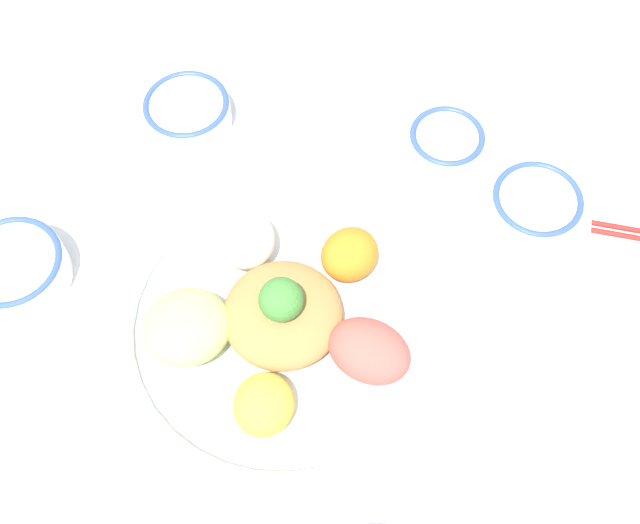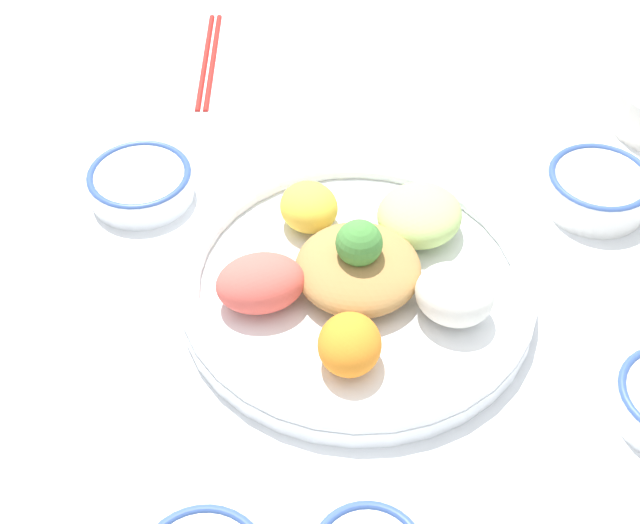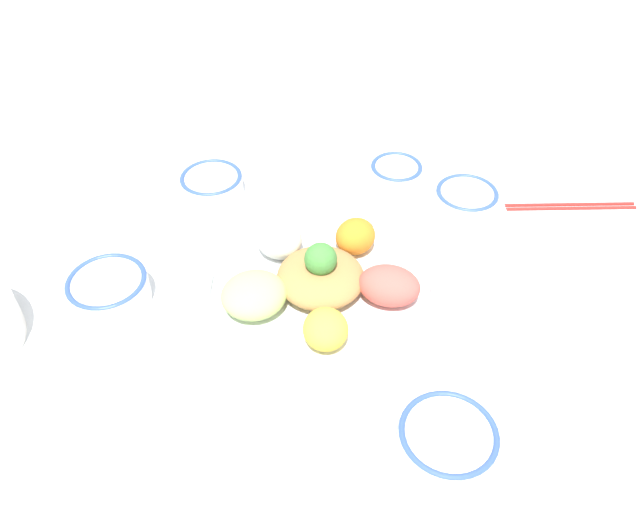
{
  "view_description": "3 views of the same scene",
  "coord_description": "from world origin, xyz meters",
  "px_view_note": "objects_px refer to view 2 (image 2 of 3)",
  "views": [
    {
      "loc": [
        -0.27,
        -0.04,
        0.72
      ],
      "look_at": [
        0.07,
        0.01,
        0.07
      ],
      "focal_mm": 42.0,
      "sensor_mm": 36.0,
      "label": 1
    },
    {
      "loc": [
        0.5,
        -0.29,
        0.66
      ],
      "look_at": [
        0.03,
        -0.01,
        0.08
      ],
      "focal_mm": 50.0,
      "sensor_mm": 36.0,
      "label": 2
    },
    {
      "loc": [
        -0.57,
        0.09,
        0.64
      ],
      "look_at": [
        0.0,
        0.04,
        0.09
      ],
      "focal_mm": 35.0,
      "sensor_mm": 36.0,
      "label": 3
    }
  ],
  "objects_px": {
    "chopsticks_pair_near": "(209,59)",
    "rice_bowl_blue": "(597,188)",
    "salad_platter": "(359,279)",
    "sauce_bowl_dark": "(141,182)"
  },
  "relations": [
    {
      "from": "salad_platter",
      "to": "rice_bowl_blue",
      "type": "relative_size",
      "value": 3.13
    },
    {
      "from": "chopsticks_pair_near",
      "to": "rice_bowl_blue",
      "type": "bearing_deg",
      "value": 58.25
    },
    {
      "from": "salad_platter",
      "to": "sauce_bowl_dark",
      "type": "bearing_deg",
      "value": -153.36
    },
    {
      "from": "rice_bowl_blue",
      "to": "chopsticks_pair_near",
      "type": "relative_size",
      "value": 0.57
    },
    {
      "from": "sauce_bowl_dark",
      "to": "chopsticks_pair_near",
      "type": "bearing_deg",
      "value": 138.0
    },
    {
      "from": "rice_bowl_blue",
      "to": "salad_platter",
      "type": "bearing_deg",
      "value": -93.83
    },
    {
      "from": "rice_bowl_blue",
      "to": "sauce_bowl_dark",
      "type": "relative_size",
      "value": 0.98
    },
    {
      "from": "sauce_bowl_dark",
      "to": "chopsticks_pair_near",
      "type": "distance_m",
      "value": 0.26
    },
    {
      "from": "chopsticks_pair_near",
      "to": "sauce_bowl_dark",
      "type": "bearing_deg",
      "value": -10.99
    },
    {
      "from": "salad_platter",
      "to": "sauce_bowl_dark",
      "type": "height_order",
      "value": "salad_platter"
    }
  ]
}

